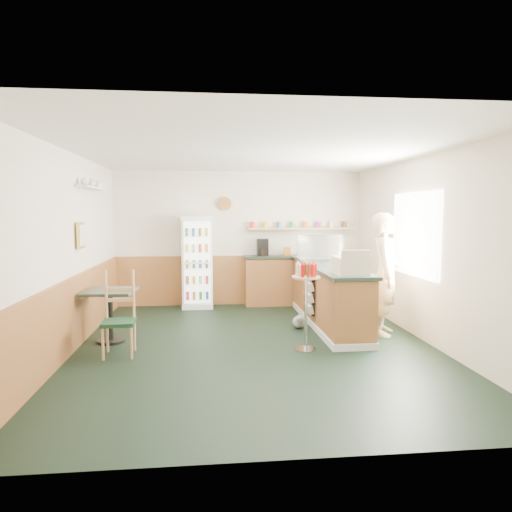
{
  "coord_description": "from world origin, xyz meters",
  "views": [
    {
      "loc": [
        -0.62,
        -6.26,
        1.88
      ],
      "look_at": [
        0.09,
        0.6,
        1.22
      ],
      "focal_mm": 32.0,
      "sensor_mm": 36.0,
      "label": 1
    }
  ],
  "objects": [
    {
      "name": "ground",
      "position": [
        0.0,
        0.0,
        0.0
      ],
      "size": [
        6.0,
        6.0,
        0.0
      ],
      "primitive_type": "plane",
      "color": "black",
      "rests_on": "ground"
    },
    {
      "name": "room_envelope",
      "position": [
        -0.23,
        0.73,
        1.52
      ],
      "size": [
        5.04,
        6.02,
        2.72
      ],
      "color": "beige",
      "rests_on": "ground"
    },
    {
      "name": "service_counter",
      "position": [
        1.35,
        1.07,
        0.46
      ],
      "size": [
        0.68,
        3.01,
        1.01
      ],
      "color": "#A76C36",
      "rests_on": "ground"
    },
    {
      "name": "back_counter",
      "position": [
        1.19,
        2.8,
        0.55
      ],
      "size": [
        2.24,
        0.42,
        1.69
      ],
      "color": "#A76C36",
      "rests_on": "ground"
    },
    {
      "name": "drinks_fridge",
      "position": [
        -0.85,
        2.74,
        0.9
      ],
      "size": [
        0.6,
        0.52,
        1.81
      ],
      "color": "white",
      "rests_on": "ground"
    },
    {
      "name": "display_case",
      "position": [
        1.35,
        1.72,
        1.24
      ],
      "size": [
        0.81,
        0.42,
        0.46
      ],
      "color": "silver",
      "rests_on": "service_counter"
    },
    {
      "name": "cash_register",
      "position": [
        1.35,
        -0.09,
        1.13
      ],
      "size": [
        0.43,
        0.45,
        0.25
      ],
      "primitive_type": "cube",
      "rotation": [
        0.0,
        0.0,
        0.02
      ],
      "color": "beige",
      "rests_on": "service_counter"
    },
    {
      "name": "shopkeeper",
      "position": [
        2.05,
        0.39,
        0.94
      ],
      "size": [
        0.65,
        0.75,
        1.87
      ],
      "primitive_type": "imported",
      "rotation": [
        0.0,
        0.0,
        1.19
      ],
      "color": "tan",
      "rests_on": "ground"
    },
    {
      "name": "condiment_stand",
      "position": [
        0.68,
        -0.28,
        0.82
      ],
      "size": [
        0.38,
        0.38,
        1.19
      ],
      "rotation": [
        0.0,
        0.0,
        0.33
      ],
      "color": "silver",
      "rests_on": "ground"
    },
    {
      "name": "newspaper_rack",
      "position": [
        0.99,
        0.93,
        0.58
      ],
      "size": [
        0.09,
        0.45,
        0.71
      ],
      "color": "black",
      "rests_on": "ground"
    },
    {
      "name": "cafe_table",
      "position": [
        -2.05,
        0.39,
        0.54
      ],
      "size": [
        0.74,
        0.74,
        0.77
      ],
      "rotation": [
        0.0,
        0.0,
        -0.06
      ],
      "color": "black",
      "rests_on": "ground"
    },
    {
      "name": "cafe_chair",
      "position": [
        -1.81,
        -0.17,
        0.58
      ],
      "size": [
        0.43,
        0.43,
        1.11
      ],
      "rotation": [
        0.0,
        0.0,
        0.05
      ],
      "color": "#15311D",
      "rests_on": "ground"
    },
    {
      "name": "dog_doorstop",
      "position": [
        0.81,
        0.88,
        0.11
      ],
      "size": [
        0.2,
        0.26,
        0.24
      ],
      "rotation": [
        0.0,
        0.0,
        -0.06
      ],
      "color": "gray",
      "rests_on": "ground"
    }
  ]
}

